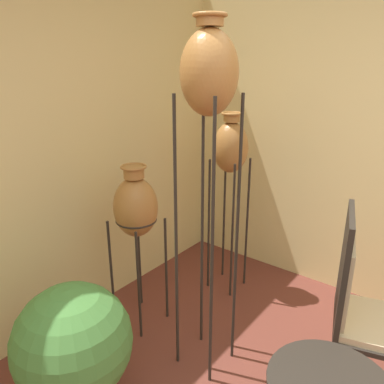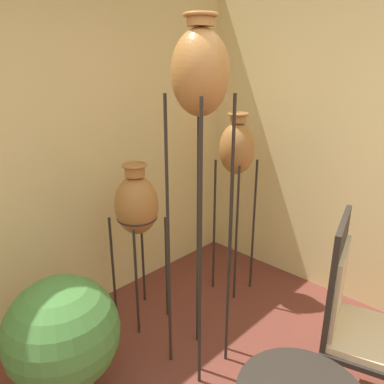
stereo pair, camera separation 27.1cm
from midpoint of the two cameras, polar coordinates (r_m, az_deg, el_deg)
vase_stand_tall at (r=2.10m, az=-1.22°, el=16.33°), size 0.32×0.32×2.21m
vase_stand_medium at (r=3.11m, az=3.42°, el=6.30°), size 0.29×0.29×1.60m
vase_stand_short at (r=2.78m, az=-11.36°, el=-2.43°), size 0.33×0.33×1.29m
chair at (r=2.41m, az=21.51°, el=-15.45°), size 0.60×0.60×1.20m
potted_plant at (r=2.42m, az=-20.93°, el=-21.07°), size 0.67×0.67×0.82m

